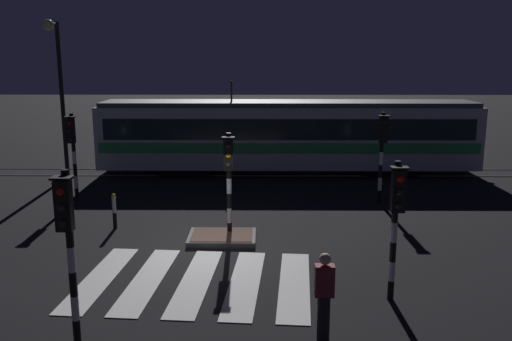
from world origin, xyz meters
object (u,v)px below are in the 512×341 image
Objects in this scene: traffic_light_kerb_mid_left at (68,233)px; street_lamp_trackside_left at (58,79)px; traffic_light_corner_far_right at (382,144)px; bollard_island_edge at (114,211)px; tram at (288,135)px; traffic_light_median_centre at (229,170)px; traffic_light_corner_near_right at (396,211)px; pedestrian_waiting_at_kerb at (324,296)px; traffic_light_corner_far_left at (72,144)px.

street_lamp_trackside_left is (-5.09, 13.78, 2.08)m from traffic_light_kerb_mid_left.
street_lamp_trackside_left reaches higher than traffic_light_corner_far_right.
street_lamp_trackside_left is 5.98× the size of bollard_island_edge.
traffic_light_kerb_mid_left is 0.20× the size of tram.
street_lamp_trackside_left is (-7.57, 7.74, 2.22)m from traffic_light_median_centre.
traffic_light_corner_near_right is 2.60m from pedestrian_waiting_at_kerb.
pedestrian_waiting_at_kerb is at bearing -90.06° from tram.
street_lamp_trackside_left is (-12.77, 3.94, 2.09)m from traffic_light_corner_far_right.
traffic_light_kerb_mid_left is at bearing -71.44° from traffic_light_corner_far_left.
traffic_light_corner_far_left is 9.38m from tram.
street_lamp_trackside_left is at bearing 120.05° from bollard_island_edge.
traffic_light_corner_far_left is 4.58m from street_lamp_trackside_left.
traffic_light_corner_near_right is 13.24m from tram.
pedestrian_waiting_at_kerb is at bearing 3.44° from traffic_light_kerb_mid_left.
traffic_light_median_centre is at bearing -143.84° from traffic_light_corner_far_right.
street_lamp_trackside_left is 10.07m from tram.
street_lamp_trackside_left reaches higher than pedestrian_waiting_at_kerb.
tram reaches higher than traffic_light_median_centre.
traffic_light_corner_far_left is at bearing -148.33° from tram.
bollard_island_edge is at bearing -54.58° from traffic_light_corner_far_left.
traffic_light_corner_near_right is 0.47× the size of street_lamp_trackside_left.
traffic_light_corner_far_right reaches higher than traffic_light_corner_far_left.
traffic_light_median_centre is at bearing 67.66° from traffic_light_kerb_mid_left.
pedestrian_waiting_at_kerb is at bearing -70.04° from traffic_light_median_centre.
pedestrian_waiting_at_kerb is at bearing -54.42° from street_lamp_trackside_left.
traffic_light_kerb_mid_left reaches higher than traffic_light_corner_far_right.
traffic_light_median_centre is 11.05m from street_lamp_trackside_left.
traffic_light_median_centre is (-5.20, -3.80, -0.13)m from traffic_light_corner_far_right.
bollard_island_edge is (-5.67, 6.61, -0.32)m from pedestrian_waiting_at_kerb.
traffic_light_median_centre is 9.24m from tram.
tram is at bearing 120.77° from traffic_light_corner_far_right.
traffic_light_corner_near_right is 2.78× the size of bollard_island_edge.
traffic_light_median_centre is 5.59m from traffic_light_corner_near_right.
traffic_light_corner_far_right is at bearing 36.16° from traffic_light_median_centre.
tram reaches higher than traffic_light_corner_far_right.
tram is 9.87× the size of pedestrian_waiting_at_kerb.
traffic_light_corner_far_left is 0.48× the size of street_lamp_trackside_left.
street_lamp_trackside_left is 8.78m from bollard_island_edge.
traffic_light_kerb_mid_left is 14.83m from street_lamp_trackside_left.
pedestrian_waiting_at_kerb is at bearing -49.36° from bollard_island_edge.
traffic_light_kerb_mid_left reaches higher than traffic_light_corner_near_right.
tram is at bearing 55.05° from bollard_island_edge.
traffic_light_corner_far_left is 12.71m from pedestrian_waiting_at_kerb.
traffic_light_corner_far_right is 0.19× the size of tram.
street_lamp_trackside_left is 16.94m from pedestrian_waiting_at_kerb.
traffic_light_corner_near_right is at bearing -47.77° from traffic_light_median_centre.
traffic_light_corner_far_right is 12.48m from traffic_light_kerb_mid_left.
street_lamp_trackside_left reaches higher than tram.
traffic_light_corner_far_right reaches higher than traffic_light_corner_near_right.
traffic_light_median_centre is at bearing -13.39° from bollard_island_edge.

